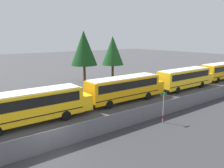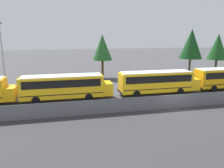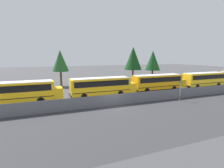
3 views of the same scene
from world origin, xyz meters
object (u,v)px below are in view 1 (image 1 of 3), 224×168
at_px(tree_1, 113,51).
at_px(street_sign, 163,107).
at_px(tree_0, 84,48).
at_px(school_bus_6, 222,70).
at_px(school_bus_3, 32,104).
at_px(school_bus_4, 125,87).
at_px(school_bus_5, 185,77).

bearing_deg(tree_1, street_sign, -113.58).
bearing_deg(street_sign, tree_0, 81.23).
relative_size(school_bus_6, street_sign, 3.80).
distance_m(school_bus_3, school_bus_4, 11.75).
relative_size(school_bus_5, tree_0, 1.24).
height_order(school_bus_4, school_bus_5, same).
relative_size(school_bus_3, school_bus_4, 1.00).
distance_m(school_bus_3, tree_0, 19.68).
xyz_separation_m(school_bus_4, tree_0, (1.64, 13.37, 4.25)).
xyz_separation_m(school_bus_5, school_bus_6, (12.09, 0.50, 0.00)).
bearing_deg(tree_1, school_bus_3, -146.18).
xyz_separation_m(school_bus_3, tree_1, (18.75, 12.56, 3.68)).
xyz_separation_m(school_bus_3, school_bus_5, (23.74, 0.11, 0.00)).
xyz_separation_m(school_bus_6, street_sign, (-25.67, -7.73, -0.31)).
distance_m(street_sign, tree_0, 21.64).
relative_size(street_sign, tree_0, 0.33).
bearing_deg(school_bus_4, street_sign, -101.86).
bearing_deg(school_bus_6, school_bus_5, -177.62).
height_order(school_bus_6, tree_1, tree_1).
xyz_separation_m(school_bus_4, school_bus_5, (12.00, -0.31, 0.00)).
distance_m(school_bus_5, tree_1, 13.91).
bearing_deg(street_sign, school_bus_4, 78.14).
relative_size(street_sign, tree_1, 0.36).
height_order(school_bus_4, school_bus_6, same).
bearing_deg(school_bus_4, tree_1, 60.01).
bearing_deg(street_sign, school_bus_5, 28.02).
distance_m(school_bus_6, street_sign, 26.81).
xyz_separation_m(school_bus_5, street_sign, (-13.58, -7.23, -0.31)).
bearing_deg(school_bus_5, tree_1, 111.85).
bearing_deg(school_bus_5, street_sign, -151.98).
relative_size(school_bus_3, tree_0, 1.24).
relative_size(school_bus_6, tree_0, 1.24).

